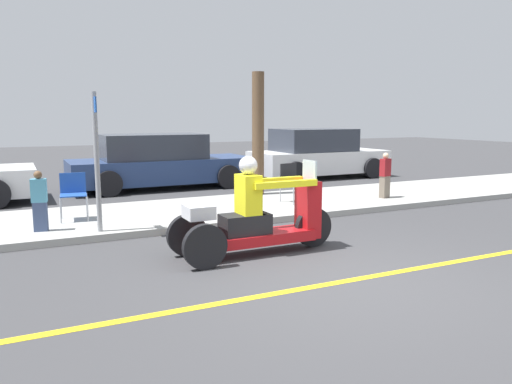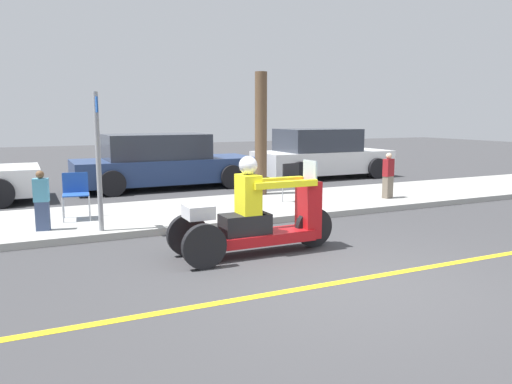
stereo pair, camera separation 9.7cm
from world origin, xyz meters
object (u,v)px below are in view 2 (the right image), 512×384
spectator_end_of_line (42,202)px  spectator_mid_group (388,176)px  motorcycle_trike (256,220)px  folding_chair_curbside (294,178)px  parked_car_lot_left (163,163)px  street_sign (98,156)px  folding_chair_set_back (76,191)px  tree_trunk (261,134)px  parked_car_lot_center (321,155)px

spectator_end_of_line → spectator_mid_group: spectator_mid_group is taller
motorcycle_trike → folding_chair_curbside: 3.76m
parked_car_lot_left → street_sign: 5.66m
spectator_mid_group → folding_chair_set_back: size_ratio=1.24×
folding_chair_set_back → folding_chair_curbside: (4.41, -0.14, 0.00)m
folding_chair_set_back → tree_trunk: 4.46m
spectator_mid_group → parked_car_lot_center: parked_car_lot_center is taller
motorcycle_trike → parked_car_lot_center: size_ratio=0.57×
folding_chair_set_back → tree_trunk: (4.22, 1.11, 0.91)m
tree_trunk → street_sign: (-3.97, -2.31, -0.21)m
folding_chair_curbside → tree_trunk: (-0.19, 1.25, 0.91)m
street_sign → folding_chair_curbside: bearing=14.2°
spectator_end_of_line → parked_car_lot_center: size_ratio=0.23×
spectator_end_of_line → parked_car_lot_left: (3.21, 4.66, 0.11)m
tree_trunk → parked_car_lot_left: bearing=119.9°
spectator_mid_group → folding_chair_curbside: 2.19m
tree_trunk → motorcycle_trike: bearing=-116.7°
motorcycle_trike → folding_chair_set_back: motorcycle_trike is taller
parked_car_lot_center → motorcycle_trike: bearing=-128.4°
parked_car_lot_center → street_sign: (-7.50, -5.20, 0.59)m
folding_chair_curbside → parked_car_lot_left: 4.42m
spectator_end_of_line → tree_trunk: tree_trunk is taller
folding_chair_curbside → street_sign: bearing=-165.8°
parked_car_lot_left → spectator_mid_group: bearing=-49.1°
parked_car_lot_center → tree_trunk: 4.63m
spectator_end_of_line → street_sign: bearing=-27.2°
folding_chair_set_back → parked_car_lot_center: (7.75, 4.00, 0.10)m
folding_chair_curbside → tree_trunk: size_ratio=0.29×
tree_trunk → spectator_mid_group: bearing=-36.8°
folding_chair_set_back → folding_chair_curbside: size_ratio=1.00×
folding_chair_set_back → parked_car_lot_left: bearing=56.1°
spectator_end_of_line → parked_car_lot_left: 5.66m
parked_car_lot_left → tree_trunk: size_ratio=1.71×
folding_chair_curbside → spectator_mid_group: bearing=-12.7°
folding_chair_set_back → street_sign: 1.41m
motorcycle_trike → spectator_mid_group: 5.09m
spectator_end_of_line → tree_trunk: size_ratio=0.34×
spectator_end_of_line → folding_chair_curbside: bearing=7.1°
parked_car_lot_center → tree_trunk: bearing=-140.6°
motorcycle_trike → spectator_end_of_line: bearing=139.0°
parked_car_lot_center → spectator_end_of_line: bearing=-150.3°
street_sign → spectator_mid_group: bearing=5.2°
motorcycle_trike → tree_trunk: tree_trunk is taller
street_sign → motorcycle_trike: bearing=-45.9°
folding_chair_curbside → spectator_end_of_line: bearing=-172.9°
spectator_mid_group → parked_car_lot_left: bearing=130.9°
spectator_end_of_line → spectator_mid_group: size_ratio=0.96×
motorcycle_trike → folding_chair_curbside: (2.31, 2.97, 0.13)m
spectator_mid_group → folding_chair_curbside: spectator_mid_group is taller
folding_chair_curbside → street_sign: 4.35m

